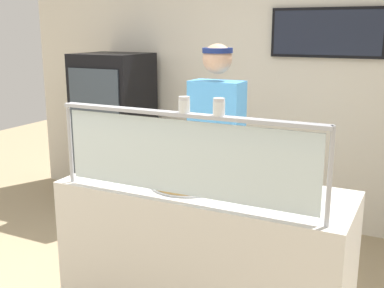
% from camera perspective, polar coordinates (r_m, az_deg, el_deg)
% --- Properties ---
extents(ground_plane, '(12.00, 12.00, 0.00)m').
position_cam_1_polar(ground_plane, '(3.78, 5.87, -15.89)').
color(ground_plane, tan).
rests_on(ground_plane, ground).
extents(shop_rear_unit, '(6.13, 0.13, 2.70)m').
position_cam_1_polar(shop_rear_unit, '(4.58, 12.26, 7.02)').
color(shop_rear_unit, silver).
rests_on(shop_rear_unit, ground).
extents(serving_counter, '(1.73, 0.67, 0.95)m').
position_cam_1_polar(serving_counter, '(3.02, 1.45, -13.71)').
color(serving_counter, silver).
rests_on(serving_counter, ground).
extents(sneeze_guard, '(1.55, 0.06, 0.49)m').
position_cam_1_polar(sneeze_guard, '(2.51, -1.10, -0.37)').
color(sneeze_guard, '#B2B5BC').
rests_on(sneeze_guard, serving_counter).
extents(pizza_tray, '(0.45, 0.45, 0.04)m').
position_cam_1_polar(pizza_tray, '(2.84, -0.48, -4.69)').
color(pizza_tray, '#9EA0A8').
rests_on(pizza_tray, serving_counter).
extents(pizza_server, '(0.13, 0.29, 0.01)m').
position_cam_1_polar(pizza_server, '(2.83, -1.26, -4.29)').
color(pizza_server, '#ADAFB7').
rests_on(pizza_server, pizza_tray).
extents(parmesan_shaker, '(0.06, 0.06, 0.08)m').
position_cam_1_polar(parmesan_shaker, '(2.46, -0.94, 4.60)').
color(parmesan_shaker, white).
rests_on(parmesan_shaker, sneeze_guard).
extents(pepper_flake_shaker, '(0.06, 0.06, 0.09)m').
position_cam_1_polar(pepper_flake_shaker, '(2.38, 3.24, 4.31)').
color(pepper_flake_shaker, white).
rests_on(pepper_flake_shaker, sneeze_guard).
extents(worker_figure, '(0.41, 0.50, 1.76)m').
position_cam_1_polar(worker_figure, '(3.49, 2.96, -0.54)').
color(worker_figure, '#23232D').
rests_on(worker_figure, ground).
extents(drink_fridge, '(0.68, 0.63, 1.62)m').
position_cam_1_polar(drink_fridge, '(5.02, -9.26, 1.38)').
color(drink_fridge, black).
rests_on(drink_fridge, ground).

